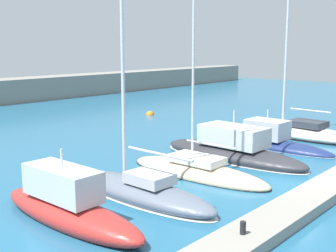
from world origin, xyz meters
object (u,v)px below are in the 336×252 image
motorboat_charcoal_fourth (232,150)px  mooring_buoy_orange (150,115)px  motorboat_red_nearest (67,205)px  sailboat_ivory_sixth (299,131)px  sailboat_sand_third (197,171)px  dock_bollard (243,228)px  motorboat_navy_fifth (275,142)px  sailboat_slate_second (140,188)px

motorboat_charcoal_fourth → mooring_buoy_orange: size_ratio=12.79×
motorboat_red_nearest → sailboat_ivory_sixth: size_ratio=0.46×
sailboat_sand_third → mooring_buoy_orange: bearing=-39.9°
mooring_buoy_orange → motorboat_red_nearest: bearing=-143.8°
sailboat_ivory_sixth → dock_bollard: (-18.52, -6.47, 0.27)m
motorboat_charcoal_fourth → motorboat_navy_fifth: (4.19, -0.65, -0.12)m
motorboat_red_nearest → sailboat_sand_third: sailboat_sand_third is taller
motorboat_navy_fifth → mooring_buoy_orange: (4.88, 15.76, -0.38)m
motorboat_charcoal_fourth → mooring_buoy_orange: (9.07, 15.10, -0.49)m
sailboat_sand_third → motorboat_charcoal_fourth: bearing=-82.8°
motorboat_red_nearest → sailboat_slate_second: 3.76m
motorboat_charcoal_fourth → sailboat_ivory_sixth: (8.68, -0.26, -0.10)m
motorboat_charcoal_fourth → sailboat_ivory_sixth: sailboat_ivory_sixth is taller
motorboat_red_nearest → sailboat_ivory_sixth: (21.00, 0.28, -0.25)m
motorboat_red_nearest → motorboat_charcoal_fourth: size_ratio=0.79×
sailboat_slate_second → motorboat_charcoal_fourth: bearing=-83.4°
motorboat_red_nearest → sailboat_slate_second: bearing=-92.8°
sailboat_ivory_sixth → motorboat_charcoal_fourth: bearing=92.2°
motorboat_charcoal_fourth → dock_bollard: (-9.84, -6.74, 0.17)m
sailboat_ivory_sixth → dock_bollard: sailboat_ivory_sixth is taller
motorboat_navy_fifth → dock_bollard: bearing=116.0°
motorboat_red_nearest → sailboat_ivory_sixth: sailboat_ivory_sixth is taller
motorboat_red_nearest → sailboat_sand_third: bearing=-89.1°
sailboat_slate_second → sailboat_ivory_sixth: sailboat_slate_second is taller
sailboat_slate_second → motorboat_navy_fifth: bearing=-88.0°
sailboat_slate_second → sailboat_ivory_sixth: bearing=-86.8°
motorboat_navy_fifth → dock_bollard: (-14.03, -6.09, 0.29)m
motorboat_red_nearest → mooring_buoy_orange: (21.39, 15.65, -0.65)m
sailboat_slate_second → motorboat_navy_fifth: 12.76m
motorboat_red_nearest → motorboat_charcoal_fourth: motorboat_charcoal_fourth is taller
sailboat_slate_second → motorboat_navy_fifth: size_ratio=2.26×
sailboat_sand_third → sailboat_ivory_sixth: size_ratio=0.93×
motorboat_charcoal_fourth → motorboat_red_nearest: bearing=95.3°
sailboat_sand_third → motorboat_charcoal_fourth: 4.12m
motorboat_charcoal_fourth → dock_bollard: size_ratio=22.60×
sailboat_sand_third → dock_bollard: bearing=137.5°
motorboat_charcoal_fourth → sailboat_ivory_sixth: bearing=-89.0°
sailboat_sand_third → sailboat_ivory_sixth: (12.76, 0.24, 0.18)m
dock_bollard → sailboat_ivory_sixth: bearing=19.3°
sailboat_slate_second → motorboat_charcoal_fourth: sailboat_slate_second is taller
motorboat_red_nearest → motorboat_navy_fifth: 16.51m
sailboat_sand_third → motorboat_charcoal_fourth: sailboat_sand_third is taller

